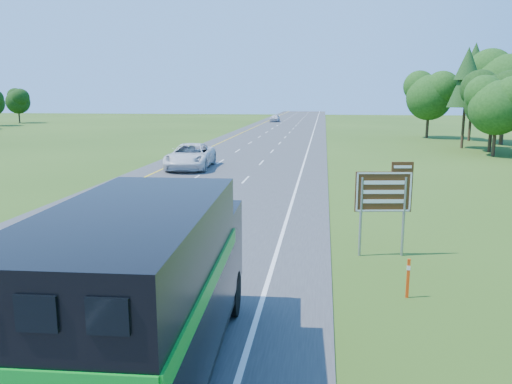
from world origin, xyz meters
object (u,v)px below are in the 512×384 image
Objects in this scene: horse_truck at (147,291)px; far_car at (275,118)px; white_suv at (190,156)px; exit_sign at (384,195)px.

horse_truck is 1.93× the size of far_car.
white_suv reaches higher than far_car.
horse_truck reaches higher than far_car.
far_car is at bearing 91.47° from horse_truck.
far_car is 93.22m from exit_sign.
exit_sign reaches higher than white_suv.
exit_sign is (5.52, 9.37, 0.15)m from horse_truck.
horse_truck is 2.55× the size of exit_sign.
white_suv is 71.71m from far_car.
horse_truck reaches higher than exit_sign.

